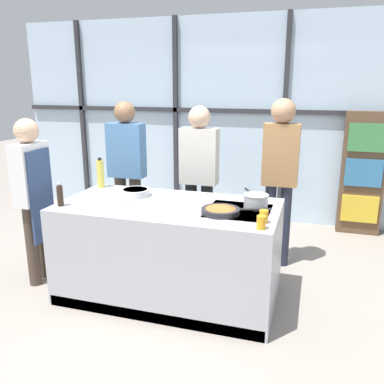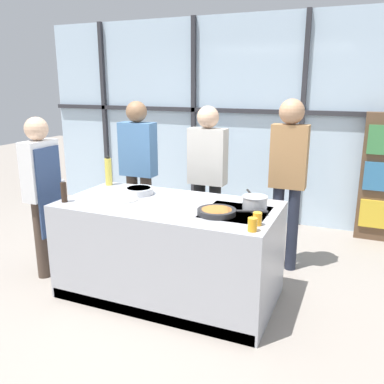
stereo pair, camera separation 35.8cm
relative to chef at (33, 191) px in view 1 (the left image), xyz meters
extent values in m
plane|color=gray|center=(1.32, 0.10, -0.93)|extent=(18.00, 18.00, 0.00)
cube|color=silver|center=(1.32, 2.56, 0.47)|extent=(6.40, 0.04, 2.80)
cube|color=#2D2D33|center=(1.32, 2.51, 0.61)|extent=(6.40, 0.06, 0.06)
cube|color=#2D2D33|center=(-0.98, 2.51, 0.47)|extent=(0.06, 0.06, 2.80)
cube|color=#2D2D33|center=(0.56, 2.51, 0.47)|extent=(0.06, 0.06, 2.80)
cube|color=#2D2D33|center=(2.09, 2.51, 0.47)|extent=(0.06, 0.06, 2.80)
cube|color=brown|center=(3.12, 2.38, -0.14)|extent=(0.53, 0.16, 1.58)
cube|color=gold|center=(3.12, 2.28, -0.58)|extent=(0.44, 0.03, 0.35)
cube|color=teal|center=(3.12, 2.28, -0.11)|extent=(0.44, 0.03, 0.35)
cube|color=#3D8447|center=(3.12, 2.28, 0.34)|extent=(0.44, 0.03, 0.35)
cube|color=#A8AAB2|center=(1.32, 0.10, -0.49)|extent=(1.93, 0.97, 0.88)
cube|color=black|center=(1.95, 0.10, -0.05)|extent=(0.52, 0.52, 0.01)
cube|color=black|center=(1.32, -0.37, -0.88)|extent=(1.89, 0.03, 0.10)
cylinder|color=#38383D|center=(1.82, -0.02, -0.05)|extent=(0.13, 0.13, 0.01)
cylinder|color=#38383D|center=(2.07, -0.02, -0.05)|extent=(0.13, 0.13, 0.01)
cylinder|color=#38383D|center=(1.82, 0.23, -0.05)|extent=(0.13, 0.13, 0.01)
cylinder|color=#38383D|center=(2.07, 0.23, -0.05)|extent=(0.13, 0.13, 0.01)
cylinder|color=#47382D|center=(-0.01, 0.08, -0.53)|extent=(0.12, 0.12, 0.80)
cylinder|color=#47382D|center=(-0.01, -0.08, -0.53)|extent=(0.12, 0.12, 0.80)
cube|color=white|center=(-0.01, 0.00, 0.17)|extent=(0.17, 0.38, 0.58)
sphere|color=#D8AD8C|center=(-0.01, 0.00, 0.57)|extent=(0.22, 0.22, 0.22)
cube|color=navy|center=(0.09, 0.00, -0.04)|extent=(0.02, 0.32, 0.88)
cylinder|color=#47382D|center=(0.55, 1.08, -0.50)|extent=(0.13, 0.13, 0.86)
cylinder|color=#47382D|center=(0.36, 1.08, -0.50)|extent=(0.13, 0.13, 0.86)
cube|color=#4C7AAD|center=(0.46, 1.08, 0.24)|extent=(0.42, 0.19, 0.62)
sphere|color=#8C6647|center=(0.46, 1.08, 0.67)|extent=(0.24, 0.24, 0.24)
cylinder|color=black|center=(1.42, 1.08, -0.51)|extent=(0.13, 0.13, 0.84)
cylinder|color=black|center=(1.23, 1.08, -0.51)|extent=(0.13, 0.13, 0.84)
cube|color=beige|center=(1.32, 1.08, 0.22)|extent=(0.41, 0.18, 0.61)
sphere|color=#D8AD8C|center=(1.32, 1.08, 0.64)|extent=(0.24, 0.24, 0.24)
cylinder|color=#232838|center=(2.27, 1.08, -0.48)|extent=(0.12, 0.12, 0.88)
cylinder|color=#232838|center=(2.11, 1.08, -0.48)|extent=(0.12, 0.12, 0.88)
cube|color=#A37547|center=(2.19, 1.08, 0.28)|extent=(0.36, 0.16, 0.64)
sphere|color=tan|center=(2.19, 1.08, 0.72)|extent=(0.25, 0.25, 0.25)
cylinder|color=#232326|center=(1.82, -0.02, -0.02)|extent=(0.32, 0.32, 0.04)
cylinder|color=#B26B2D|center=(1.82, -0.02, 0.00)|extent=(0.25, 0.25, 0.01)
cylinder|color=#232326|center=(2.09, 0.07, -0.01)|extent=(0.25, 0.10, 0.02)
cylinder|color=silver|center=(2.07, 0.23, 0.01)|extent=(0.21, 0.21, 0.12)
cylinder|color=silver|center=(2.07, 0.23, 0.07)|extent=(0.21, 0.21, 0.01)
cylinder|color=black|center=(1.98, 0.40, 0.05)|extent=(0.11, 0.17, 0.02)
cylinder|color=white|center=(0.91, 0.04, -0.04)|extent=(0.25, 0.25, 0.01)
cylinder|color=silver|center=(0.93, 0.27, -0.01)|extent=(0.28, 0.28, 0.06)
cylinder|color=#4C4C51|center=(0.93, 0.27, 0.01)|extent=(0.23, 0.23, 0.01)
cylinder|color=#E0CC4C|center=(0.46, 0.46, 0.10)|extent=(0.07, 0.07, 0.28)
cylinder|color=black|center=(0.46, 0.46, 0.25)|extent=(0.04, 0.04, 0.02)
cylinder|color=#332319|center=(0.45, -0.22, 0.05)|extent=(0.05, 0.05, 0.18)
sphere|color=#B2B2B7|center=(0.45, -0.22, 0.15)|extent=(0.03, 0.03, 0.03)
cylinder|color=orange|center=(2.19, -0.28, 0.01)|extent=(0.07, 0.07, 0.10)
cylinder|color=orange|center=(2.19, -0.14, 0.01)|extent=(0.07, 0.07, 0.10)
camera|label=1|loc=(2.53, -3.10, 0.99)|focal=38.00mm
camera|label=2|loc=(2.86, -2.98, 0.99)|focal=38.00mm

